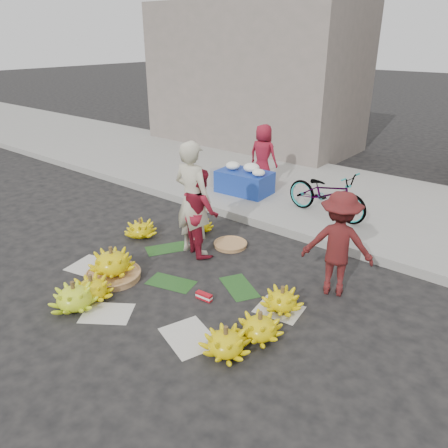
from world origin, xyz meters
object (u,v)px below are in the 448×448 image
Objects in this scene: banana_bunch_4 at (260,327)px; bicycle at (327,193)px; banana_bunch_0 at (112,265)px; vendor_cream at (193,199)px; flower_table at (245,181)px.

banana_bunch_4 is 3.66m from bicycle.
banana_bunch_0 is at bearing 167.05° from bicycle.
banana_bunch_0 is 3.97m from bicycle.
vendor_cream reaches higher than flower_table.
vendor_cream is (0.33, 1.31, 0.67)m from banana_bunch_0.
vendor_cream is 1.11× the size of bicycle.
banana_bunch_4 is at bearing -157.38° from bicycle.
banana_bunch_4 is 0.43× the size of bicycle.
banana_bunch_4 is 0.39× the size of vendor_cream.
flower_table is at bearing -71.20° from vendor_cream.
bicycle reaches higher than banana_bunch_4.
bicycle reaches higher than flower_table.
bicycle is (1.02, 2.41, -0.34)m from vendor_cream.
vendor_cream is at bearing 151.37° from banana_bunch_4.
vendor_cream reaches higher than banana_bunch_4.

